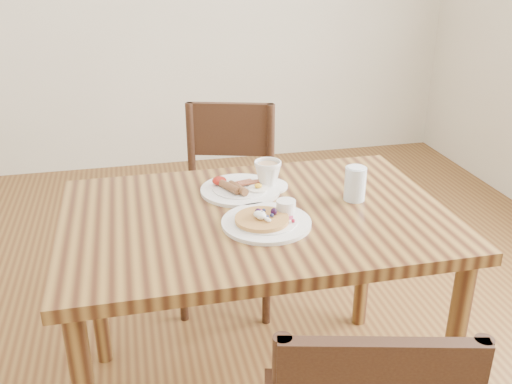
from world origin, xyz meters
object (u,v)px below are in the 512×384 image
breakfast_plate (239,189)px  water_glass (355,184)px  dining_table (256,240)px  teacup_saucer (268,175)px  chair_far (229,196)px  pancake_plate (267,220)px

breakfast_plate → water_glass: water_glass is taller
dining_table → teacup_saucer: 0.25m
dining_table → chair_far: 0.72m
breakfast_plate → dining_table: bearing=-83.4°
pancake_plate → water_glass: 0.34m
dining_table → teacup_saucer: teacup_saucer is taller
teacup_saucer → water_glass: bearing=-32.9°
dining_table → pancake_plate: size_ratio=4.44×
dining_table → water_glass: 0.37m
pancake_plate → teacup_saucer: teacup_saucer is taller
chair_far → pancake_plate: (-0.02, -0.79, 0.27)m
chair_far → water_glass: size_ratio=7.87×
chair_far → breakfast_plate: bearing=100.2°
breakfast_plate → water_glass: size_ratio=2.41×
dining_table → breakfast_plate: 0.20m
chair_far → teacup_saucer: bearing=111.5°
breakfast_plate → teacup_saucer: bearing=9.7°
water_glass → breakfast_plate: bearing=157.8°
chair_far → water_glass: bearing=130.0°
breakfast_plate → water_glass: (0.36, -0.15, 0.04)m
pancake_plate → dining_table: bearing=100.1°
dining_table → water_glass: bearing=4.1°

